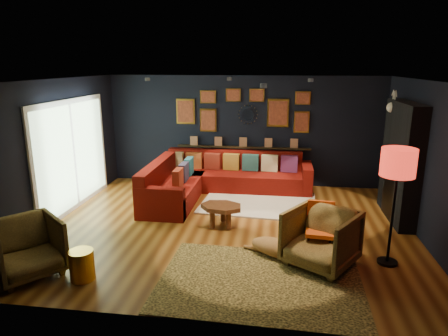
# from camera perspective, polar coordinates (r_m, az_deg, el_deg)

# --- Properties ---
(floor) EXTENTS (6.50, 6.50, 0.00)m
(floor) POSITION_cam_1_polar(r_m,az_deg,el_deg) (7.30, 0.68, -8.41)
(floor) COLOR #9B6527
(floor) RESTS_ON ground
(room_walls) EXTENTS (6.50, 6.50, 6.50)m
(room_walls) POSITION_cam_1_polar(r_m,az_deg,el_deg) (6.83, 0.72, 3.96)
(room_walls) COLOR black
(room_walls) RESTS_ON ground
(sectional) EXTENTS (3.41, 2.69, 0.86)m
(sectional) POSITION_cam_1_polar(r_m,az_deg,el_deg) (8.96, -1.73, -1.78)
(sectional) COLOR maroon
(sectional) RESTS_ON ground
(ledge) EXTENTS (3.20, 0.12, 0.04)m
(ledge) POSITION_cam_1_polar(r_m,az_deg,el_deg) (9.58, 2.75, 2.98)
(ledge) COLOR black
(ledge) RESTS_ON room_walls
(gallery_wall) EXTENTS (3.15, 0.04, 1.02)m
(gallery_wall) POSITION_cam_1_polar(r_m,az_deg,el_deg) (9.47, 2.76, 8.29)
(gallery_wall) COLOR gold
(gallery_wall) RESTS_ON room_walls
(sunburst_mirror) EXTENTS (0.47, 0.16, 0.47)m
(sunburst_mirror) POSITION_cam_1_polar(r_m,az_deg,el_deg) (9.48, 3.44, 7.63)
(sunburst_mirror) COLOR silver
(sunburst_mirror) RESTS_ON room_walls
(fireplace) EXTENTS (0.31, 1.60, 2.20)m
(fireplace) POSITION_cam_1_polar(r_m,az_deg,el_deg) (8.10, 23.84, 0.26)
(fireplace) COLOR black
(fireplace) RESTS_ON ground
(deer_head) EXTENTS (0.50, 0.28, 0.45)m
(deer_head) POSITION_cam_1_polar(r_m,az_deg,el_deg) (8.42, 23.98, 7.90)
(deer_head) COLOR white
(deer_head) RESTS_ON fireplace
(sliding_door) EXTENTS (0.06, 2.80, 2.20)m
(sliding_door) POSITION_cam_1_polar(r_m,az_deg,el_deg) (8.51, -20.77, 1.76)
(sliding_door) COLOR white
(sliding_door) RESTS_ON ground
(ceiling_spots) EXTENTS (3.30, 2.50, 0.06)m
(ceiling_spots) POSITION_cam_1_polar(r_m,az_deg,el_deg) (7.51, 1.54, 12.37)
(ceiling_spots) COLOR black
(ceiling_spots) RESTS_ON room_walls
(shag_rug) EXTENTS (2.45, 1.87, 0.03)m
(shag_rug) POSITION_cam_1_polar(r_m,az_deg,el_deg) (8.46, 4.92, -5.02)
(shag_rug) COLOR silver
(shag_rug) RESTS_ON ground
(leopard_rug) EXTENTS (2.76, 2.01, 0.02)m
(leopard_rug) POSITION_cam_1_polar(r_m,az_deg,el_deg) (5.64, 5.18, -15.82)
(leopard_rug) COLOR tan
(leopard_rug) RESTS_ON ground
(coffee_table) EXTENTS (0.87, 0.72, 0.39)m
(coffee_table) POSITION_cam_1_polar(r_m,az_deg,el_deg) (7.19, -0.36, -5.88)
(coffee_table) COLOR brown
(coffee_table) RESTS_ON shag_rug
(pouf) EXTENTS (0.54, 0.54, 0.35)m
(pouf) POSITION_cam_1_polar(r_m,az_deg,el_deg) (8.47, -7.14, -3.70)
(pouf) COLOR #A41B29
(pouf) RESTS_ON shag_rug
(armchair_left) EXTENTS (1.17, 1.17, 0.88)m
(armchair_left) POSITION_cam_1_polar(r_m,az_deg,el_deg) (6.22, -26.40, -9.89)
(armchair_left) COLOR #BC9242
(armchair_left) RESTS_ON ground
(armchair_right) EXTENTS (1.21, 1.20, 0.93)m
(armchair_right) POSITION_cam_1_polar(r_m,az_deg,el_deg) (6.00, 13.69, -9.36)
(armchair_right) COLOR #BC9242
(armchair_right) RESTS_ON ground
(gold_stool) EXTENTS (0.34, 0.34, 0.42)m
(gold_stool) POSITION_cam_1_polar(r_m,az_deg,el_deg) (5.92, -19.64, -12.92)
(gold_stool) COLOR gold
(gold_stool) RESTS_ON ground
(orange_chair) EXTENTS (0.44, 0.44, 0.86)m
(orange_chair) POSITION_cam_1_polar(r_m,az_deg,el_deg) (6.25, 13.55, -7.94)
(orange_chair) COLOR black
(orange_chair) RESTS_ON ground
(floor_lamp) EXTENTS (0.48, 0.48, 1.74)m
(floor_lamp) POSITION_cam_1_polar(r_m,az_deg,el_deg) (6.05, 23.59, 0.08)
(floor_lamp) COLOR black
(floor_lamp) RESTS_ON ground
(dog) EXTENTS (1.33, 1.03, 0.38)m
(dog) POSITION_cam_1_polar(r_m,az_deg,el_deg) (6.22, 7.68, -10.82)
(dog) COLOR #B88145
(dog) RESTS_ON leopard_rug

